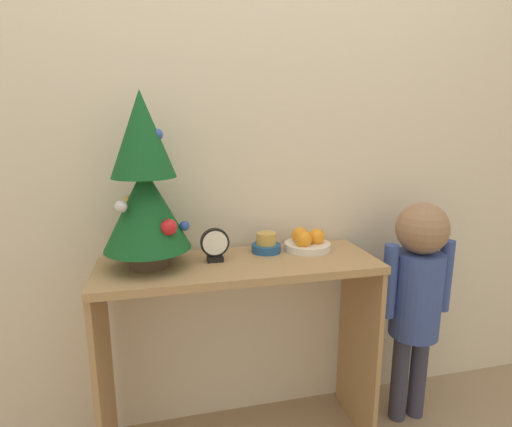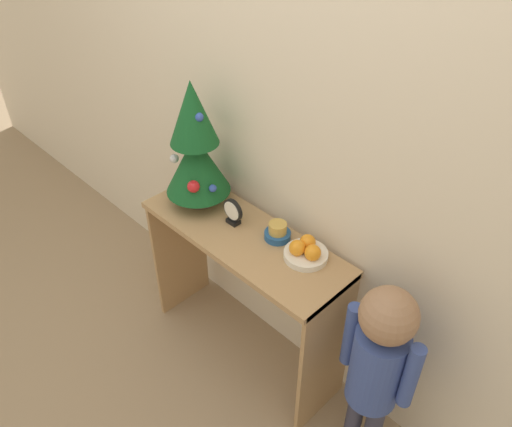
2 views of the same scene
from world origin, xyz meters
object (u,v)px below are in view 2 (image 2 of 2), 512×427
(desk_clock, at_px, (233,212))
(child_figure, at_px, (378,360))
(fruit_bowl, at_px, (306,251))
(singing_bowl, at_px, (278,232))
(mini_tree, at_px, (195,148))

(desk_clock, distance_m, child_figure, 0.89)
(fruit_bowl, relative_size, desk_clock, 1.47)
(singing_bowl, height_order, desk_clock, desk_clock)
(fruit_bowl, height_order, desk_clock, desk_clock)
(fruit_bowl, xyz_separation_m, singing_bowl, (-0.17, 0.01, -0.00))
(singing_bowl, relative_size, child_figure, 0.12)
(child_figure, bearing_deg, singing_bowl, 170.27)
(desk_clock, bearing_deg, fruit_bowl, 8.62)
(singing_bowl, relative_size, desk_clock, 0.92)
(singing_bowl, distance_m, child_figure, 0.68)
(mini_tree, xyz_separation_m, desk_clock, (0.24, 0.00, -0.24))
(desk_clock, bearing_deg, mini_tree, -179.71)
(mini_tree, height_order, child_figure, mini_tree)
(fruit_bowl, xyz_separation_m, child_figure, (0.47, -0.10, -0.20))
(child_figure, bearing_deg, fruit_bowl, 167.79)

